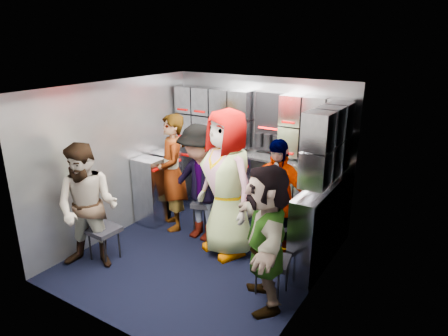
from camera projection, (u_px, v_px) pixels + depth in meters
The scene contains 29 objects.
floor at pixel (203, 256), 5.02m from camera, with size 3.00×3.00×0.00m, color black.
wall_back at pixel (260, 149), 5.89m from camera, with size 2.80×0.04×2.10m, color gray.
wall_left at pixel (117, 159), 5.39m from camera, with size 0.04×3.00×2.10m, color gray.
wall_right at pixel (316, 204), 3.98m from camera, with size 0.04×3.00×2.10m, color gray.
ceiling at pixel (200, 88), 4.35m from camera, with size 2.80×3.00×0.02m, color silver.
cart_bank_back at pixel (252, 188), 5.90m from camera, with size 2.68×0.38×0.99m, color #90949E.
cart_bank_left at pixel (158, 188), 5.91m from camera, with size 0.38×0.76×0.99m, color #90949E.
counter at pixel (253, 154), 5.73m from camera, with size 2.68×0.42×0.03m, color #BABCC2.
locker_bank_back at pixel (256, 121), 5.63m from camera, with size 2.68×0.28×0.82m, color #90949E.
locker_bank_right at pixel (328, 143), 4.48m from camera, with size 0.28×1.00×0.82m, color #90949E.
right_cabinet at pixel (318, 226), 4.71m from camera, with size 0.28×1.20×1.00m, color #90949E.
coffee_niche at pixel (269, 123), 5.59m from camera, with size 0.46×0.16×0.84m, color black, non-canonical shape.
red_latch_strip at pixel (246, 167), 5.62m from camera, with size 2.60×0.02×0.03m, color #B00503.
jump_seat_near_left at pixel (103, 231), 4.86m from camera, with size 0.37×0.35×0.42m.
jump_seat_mid_left at pixel (208, 204), 5.51m from camera, with size 0.52×0.50×0.49m.
jump_seat_center at pixel (234, 216), 5.17m from camera, with size 0.42×0.40×0.47m.
jump_seat_mid_right at pixel (281, 223), 5.02m from camera, with size 0.46×0.44×0.45m.
jump_seat_near_right at pixel (272, 263), 4.20m from camera, with size 0.41×0.40×0.42m.
attendant_standing at pixel (172, 173), 5.55m from camera, with size 0.60×0.39×1.65m, color black.
attendant_arc_a at pixel (88, 208), 4.59m from camera, with size 0.74×0.58×1.52m, color black.
attendant_arc_b at pixel (200, 183), 5.25m from camera, with size 1.02×0.59×1.58m, color black.
attendant_arc_c at pixel (227, 184), 4.86m from camera, with size 0.91×0.59×1.85m, color black.
attendant_arc_d at pixel (276, 201), 4.76m from camera, with size 0.90×0.37×1.53m, color black.
attendant_arc_e at pixel (266, 237), 3.94m from camera, with size 1.40×0.45×1.51m, color black.
bottle_left at pixel (242, 144), 5.73m from camera, with size 0.06×0.06×0.26m, color white.
bottle_mid at pixel (233, 142), 5.80m from camera, with size 0.06×0.06×0.27m, color white.
bottle_right at pixel (282, 151), 5.41m from camera, with size 0.07×0.07×0.24m, color white.
cup_left at pixel (227, 147), 5.87m from camera, with size 0.07×0.07×0.11m, color #CBAF8F.
cup_right at pixel (322, 163), 5.14m from camera, with size 0.08×0.08×0.11m, color #CBAF8F.
Camera 1 is at (2.57, -3.59, 2.66)m, focal length 32.00 mm.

